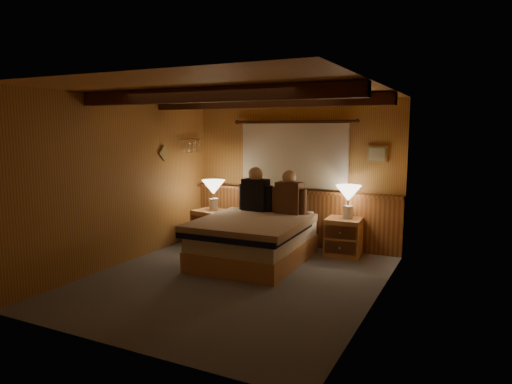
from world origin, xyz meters
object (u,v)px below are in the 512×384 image
Objects in this scene: lamp_right at (348,195)px; person_left at (256,193)px; lamp_left at (213,189)px; duffel_bag at (200,234)px; bed at (254,239)px; nightstand_right at (344,237)px; nightstand_left at (211,227)px; person_right at (289,196)px.

person_left is (-1.41, -0.35, -0.00)m from lamp_right.
lamp_right is (2.21, 0.32, -0.00)m from lamp_left.
lamp_right is at bearing -5.58° from duffel_bag.
lamp_left is 0.83× the size of duffel_bag.
bed is 3.35× the size of nightstand_right.
person_left is at bearing -166.00° from lamp_right.
nightstand_right is at bearing 15.07° from person_left.
person_left is 1.28m from duffel_bag.
duffel_bag is (-0.19, -0.05, -0.12)m from nightstand_left.
lamp_right is (2.24, 0.36, 0.64)m from nightstand_left.
bed is 3.83× the size of lamp_left.
nightstand_right is 0.83× the size of person_right.
lamp_right reaches higher than duffel_bag.
bed is 1.42m from nightstand_right.
person_left is (0.83, 0.01, 0.64)m from nightstand_left.
person_left reaches higher than lamp_left.
nightstand_left is 1.07× the size of nightstand_right.
bed is 1.38m from lamp_left.
lamp_right reaches higher than nightstand_right.
lamp_left reaches higher than nightstand_right.
person_left is at bearing 12.64° from nightstand_left.
nightstand_left is 2.21m from nightstand_right.
person_right is (1.37, -0.02, -0.02)m from lamp_left.
nightstand_left is at bearing 0.53° from duffel_bag.
lamp_left is 0.73× the size of person_right.
nightstand_left is 0.89× the size of person_right.
duffel_bag is (-2.38, -0.37, -0.12)m from nightstand_right.
person_right reaches higher than bed.
person_right is at bearing -163.04° from nightstand_right.
lamp_right is at bearing 39.89° from nightstand_right.
lamp_left is at bearing -171.70° from lamp_right.
bed is 3.13× the size of nightstand_left.
duffel_bag is at bearing -152.22° from nightstand_left.
nightstand_right is at bearing 37.95° from bed.
bed is 1.60m from lamp_right.
nightstand_left is 1.22× the size of lamp_left.
lamp_left is 0.70× the size of person_left.
duffel_bag is at bearing -174.09° from person_left.
bed is at bearing -63.34° from person_left.
bed is 2.78× the size of person_right.
lamp_left reaches higher than duffel_bag.
person_right is at bearing -157.73° from lamp_right.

